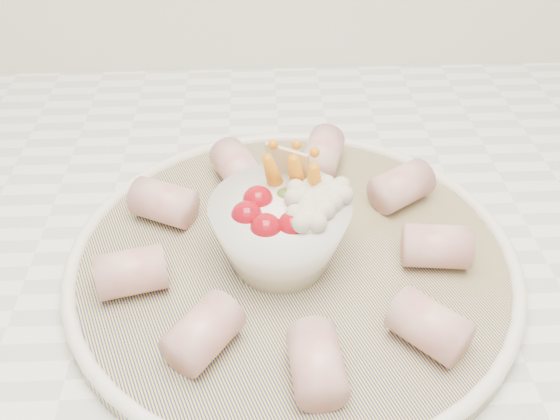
{
  "coord_description": "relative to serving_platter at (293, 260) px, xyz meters",
  "views": [
    {
      "loc": [
        -0.14,
        0.98,
        1.3
      ],
      "look_at": [
        -0.12,
        1.36,
        0.99
      ],
      "focal_mm": 40.0,
      "sensor_mm": 36.0,
      "label": 1
    }
  ],
  "objects": [
    {
      "name": "cured_meat_rolls",
      "position": [
        -0.0,
        0.0,
        0.02
      ],
      "size": [
        0.31,
        0.31,
        0.04
      ],
      "color": "#BD565C",
      "rests_on": "serving_platter"
    },
    {
      "name": "serving_platter",
      "position": [
        0.0,
        0.0,
        0.0
      ],
      "size": [
        0.5,
        0.5,
        0.02
      ],
      "color": "navy",
      "rests_on": "kitchen_counter"
    },
    {
      "name": "veggie_bowl",
      "position": [
        -0.01,
        -0.0,
        0.04
      ],
      "size": [
        0.11,
        0.11,
        0.09
      ],
      "color": "white",
      "rests_on": "serving_platter"
    }
  ]
}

